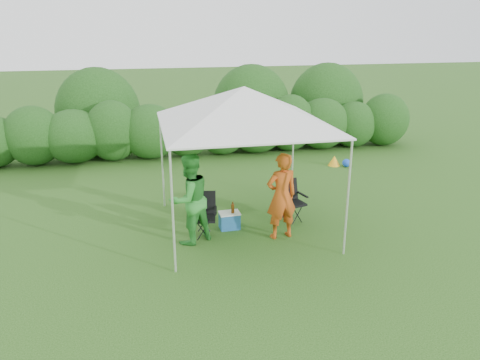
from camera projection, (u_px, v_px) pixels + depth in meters
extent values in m
plane|color=#33611E|center=(249.00, 238.00, 9.02)|extent=(70.00, 70.00, 0.00)
ellipsoid|color=#215119|center=(33.00, 136.00, 13.31)|extent=(1.65, 1.40, 1.73)
cylinder|color=#382616|center=(37.00, 160.00, 13.54)|extent=(0.12, 0.12, 0.30)
ellipsoid|color=#215119|center=(74.00, 137.00, 13.56)|extent=(1.80, 1.53, 1.57)
cylinder|color=#382616|center=(76.00, 158.00, 13.76)|extent=(0.12, 0.12, 0.30)
ellipsoid|color=#215119|center=(112.00, 131.00, 13.74)|extent=(1.58, 1.34, 1.80)
cylinder|color=#382616|center=(115.00, 155.00, 13.98)|extent=(0.12, 0.12, 0.30)
ellipsoid|color=#215119|center=(150.00, 132.00, 13.98)|extent=(1.72, 1.47, 1.65)
cylinder|color=#382616|center=(152.00, 153.00, 14.20)|extent=(0.12, 0.12, 0.30)
ellipsoid|color=#215119|center=(187.00, 132.00, 14.22)|extent=(1.50, 1.28, 1.50)
cylinder|color=#382616|center=(188.00, 151.00, 14.42)|extent=(0.12, 0.12, 0.30)
ellipsoid|color=#215119|center=(222.00, 127.00, 14.41)|extent=(1.65, 1.40, 1.73)
cylinder|color=#382616|center=(223.00, 149.00, 14.63)|extent=(0.12, 0.12, 0.30)
ellipsoid|color=#215119|center=(257.00, 128.00, 14.65)|extent=(1.80, 1.53, 1.57)
cylinder|color=#382616|center=(256.00, 148.00, 14.85)|extent=(0.12, 0.12, 0.30)
ellipsoid|color=#215119|center=(290.00, 123.00, 14.83)|extent=(1.58, 1.34, 1.80)
cylinder|color=#382616|center=(289.00, 146.00, 15.07)|extent=(0.12, 0.12, 0.30)
ellipsoid|color=#215119|center=(322.00, 124.00, 15.07)|extent=(1.72, 1.47, 1.65)
cylinder|color=#382616|center=(321.00, 144.00, 15.29)|extent=(0.12, 0.12, 0.30)
ellipsoid|color=#215119|center=(354.00, 124.00, 15.31)|extent=(1.50, 1.28, 1.50)
cylinder|color=#382616|center=(352.00, 142.00, 15.51)|extent=(0.12, 0.12, 0.30)
ellipsoid|color=#215119|center=(385.00, 120.00, 15.50)|extent=(1.65, 1.40, 1.73)
cylinder|color=#382616|center=(382.00, 141.00, 15.73)|extent=(0.12, 0.12, 0.30)
cylinder|color=silver|center=(173.00, 214.00, 7.46)|extent=(0.04, 0.04, 2.10)
cylinder|color=silver|center=(348.00, 199.00, 8.06)|extent=(0.04, 0.04, 2.10)
cylinder|color=silver|center=(162.00, 161.00, 10.24)|extent=(0.04, 0.04, 2.10)
cylinder|color=silver|center=(293.00, 154.00, 10.83)|extent=(0.04, 0.04, 2.10)
cube|color=white|center=(244.00, 125.00, 8.80)|extent=(3.10, 3.10, 0.03)
pyramid|color=white|center=(244.00, 105.00, 8.69)|extent=(3.10, 3.10, 0.70)
cube|color=black|center=(292.00, 203.00, 9.70)|extent=(0.56, 0.53, 0.04)
cube|color=black|center=(288.00, 189.00, 9.79)|extent=(0.48, 0.24, 0.44)
cube|color=black|center=(283.00, 198.00, 9.55)|extent=(0.14, 0.39, 0.03)
cube|color=black|center=(302.00, 194.00, 9.76)|extent=(0.14, 0.39, 0.03)
cylinder|color=black|center=(289.00, 217.00, 9.52)|extent=(0.02, 0.02, 0.37)
cylinder|color=black|center=(305.00, 213.00, 9.68)|extent=(0.02, 0.02, 0.37)
cylinder|color=black|center=(279.00, 210.00, 9.84)|extent=(0.02, 0.02, 0.37)
cylinder|color=black|center=(295.00, 207.00, 10.01)|extent=(0.02, 0.02, 0.37)
cube|color=black|center=(203.00, 218.00, 8.98)|extent=(0.53, 0.50, 0.04)
cube|color=black|center=(203.00, 202.00, 9.09)|extent=(0.48, 0.20, 0.44)
cube|color=black|center=(190.00, 210.00, 8.92)|extent=(0.11, 0.39, 0.03)
cube|color=black|center=(216.00, 210.00, 8.94)|extent=(0.11, 0.39, 0.03)
cylinder|color=black|center=(193.00, 231.00, 8.85)|extent=(0.02, 0.02, 0.37)
cylinder|color=black|center=(214.00, 231.00, 8.87)|extent=(0.02, 0.02, 0.37)
cylinder|color=black|center=(194.00, 223.00, 9.22)|extent=(0.02, 0.02, 0.37)
cylinder|color=black|center=(214.00, 223.00, 9.24)|extent=(0.02, 0.02, 0.37)
imported|color=#BF4A15|center=(281.00, 196.00, 8.79)|extent=(0.67, 0.50, 1.68)
imported|color=green|center=(190.00, 199.00, 8.60)|extent=(1.05, 0.98, 1.72)
cube|color=#225E9E|center=(229.00, 221.00, 9.38)|extent=(0.40, 0.30, 0.32)
cube|color=silver|center=(229.00, 213.00, 9.32)|extent=(0.42, 0.32, 0.03)
cylinder|color=#592D0C|center=(233.00, 207.00, 9.26)|extent=(0.06, 0.06, 0.24)
cone|color=#FDAC1A|center=(334.00, 161.00, 13.48)|extent=(0.35, 0.35, 0.29)
sphere|color=blue|center=(346.00, 163.00, 13.37)|extent=(0.23, 0.23, 0.23)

